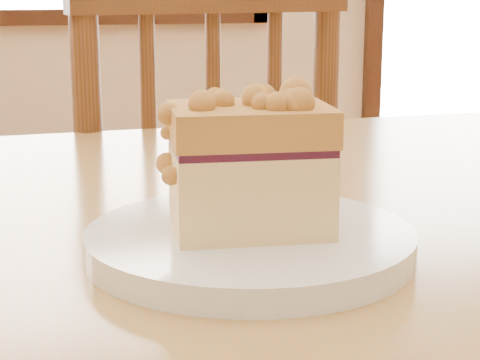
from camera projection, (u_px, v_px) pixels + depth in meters
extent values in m
cube|color=#3C1D10|center=(103.00, 17.00, 4.28)|extent=(1.76, 0.06, 0.08)
cube|color=#A37C3F|center=(196.00, 225.00, 0.74)|extent=(1.21, 0.84, 0.04)
cube|color=brown|center=(172.00, 266.00, 1.40)|extent=(0.51, 0.51, 0.04)
cylinder|color=brown|center=(229.00, 347.00, 1.69)|extent=(0.04, 0.04, 0.45)
cylinder|color=brown|center=(324.00, 139.00, 1.24)|extent=(0.04, 0.04, 0.48)
cylinder|color=brown|center=(89.00, 159.00, 1.10)|extent=(0.04, 0.04, 0.48)
cylinder|color=brown|center=(274.00, 151.00, 1.21)|extent=(0.02, 0.02, 0.42)
cylinder|color=brown|center=(214.00, 156.00, 1.17)|extent=(0.02, 0.02, 0.42)
cylinder|color=brown|center=(150.00, 161.00, 1.14)|extent=(0.02, 0.02, 0.42)
cylinder|color=white|center=(250.00, 242.00, 0.59)|extent=(0.24, 0.24, 0.02)
cylinder|color=white|center=(250.00, 250.00, 0.60)|extent=(0.16, 0.16, 0.01)
cube|color=#F9D58C|center=(250.00, 190.00, 0.59)|extent=(0.11, 0.09, 0.06)
cube|color=#3E1127|center=(250.00, 145.00, 0.58)|extent=(0.11, 0.09, 0.01)
cube|color=#C68B3E|center=(250.00, 124.00, 0.57)|extent=(0.12, 0.09, 0.03)
sphere|color=#C68B3E|center=(205.00, 105.00, 0.56)|extent=(0.01, 0.01, 0.01)
sphere|color=#C68B3E|center=(272.00, 105.00, 0.55)|extent=(0.02, 0.02, 0.02)
sphere|color=#C68B3E|center=(214.00, 108.00, 0.55)|extent=(0.01, 0.01, 0.01)
sphere|color=#C68B3E|center=(213.00, 98.00, 0.59)|extent=(0.01, 0.01, 0.01)
sphere|color=#C68B3E|center=(194.00, 98.00, 0.57)|extent=(0.02, 0.02, 0.02)
sphere|color=#C68B3E|center=(243.00, 105.00, 0.54)|extent=(0.02, 0.02, 0.02)
sphere|color=#C68B3E|center=(301.00, 101.00, 0.57)|extent=(0.02, 0.02, 0.02)
sphere|color=#C68B3E|center=(245.00, 96.00, 0.60)|extent=(0.01, 0.01, 0.01)
sphere|color=#C68B3E|center=(305.00, 102.00, 0.55)|extent=(0.03, 0.03, 0.03)
sphere|color=#C68B3E|center=(282.00, 105.00, 0.55)|extent=(0.02, 0.02, 0.02)
sphere|color=#C68B3E|center=(285.00, 94.00, 0.60)|extent=(0.02, 0.02, 0.02)
sphere|color=#C68B3E|center=(256.00, 94.00, 0.60)|extent=(0.02, 0.02, 0.02)
sphere|color=#C68B3E|center=(247.00, 95.00, 0.60)|extent=(0.02, 0.02, 0.02)
sphere|color=#C68B3E|center=(205.00, 97.00, 0.58)|extent=(0.02, 0.02, 0.02)
sphere|color=#C68B3E|center=(169.00, 164.00, 0.55)|extent=(0.02, 0.02, 0.02)
sphere|color=#C68B3E|center=(165.00, 116.00, 0.56)|extent=(0.02, 0.02, 0.02)
sphere|color=#C68B3E|center=(167.00, 125.00, 0.57)|extent=(0.01, 0.01, 0.01)
sphere|color=#C68B3E|center=(167.00, 153.00, 0.59)|extent=(0.01, 0.01, 0.01)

